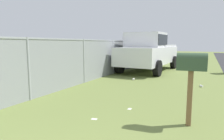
{
  "coord_description": "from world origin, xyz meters",
  "views": [
    {
      "loc": [
        -0.3,
        -1.29,
        1.55
      ],
      "look_at": [
        4.35,
        0.92,
        0.86
      ],
      "focal_mm": 32.32,
      "sensor_mm": 36.0,
      "label": 1
    }
  ],
  "objects": [
    {
      "name": "litter_wrapper_midfield_a",
      "position": [
        4.02,
        0.31,
        0.0
      ],
      "size": [
        0.12,
        0.08,
        0.01
      ],
      "primitive_type": "cube",
      "rotation": [
        0.0,
        0.0,
        6.28
      ],
      "color": "silver",
      "rests_on": "ground"
    },
    {
      "name": "fence_section",
      "position": [
        7.58,
        3.03,
        0.92
      ],
      "size": [
        13.43,
        0.07,
        1.7
      ],
      "color": "#9EA3A8",
      "rests_on": "ground"
    },
    {
      "name": "litter_cup_midfield_b",
      "position": [
        7.36,
        -1.15,
        0.04
      ],
      "size": [
        0.12,
        0.13,
        0.08
      ],
      "primitive_type": "cylinder",
      "rotation": [
        0.0,
        1.57,
        4.1
      ],
      "color": "white",
      "rests_on": "ground"
    },
    {
      "name": "mailbox",
      "position": [
        3.61,
        -1.03,
        1.1
      ],
      "size": [
        0.25,
        0.54,
        1.37
      ],
      "rotation": [
        0.0,
        0.0,
        0.1
      ],
      "color": "brown",
      "rests_on": "ground"
    },
    {
      "name": "litter_cup_by_mailbox",
      "position": [
        7.62,
        1.48,
        0.04
      ],
      "size": [
        0.1,
        0.08,
        0.08
      ],
      "primitive_type": "cylinder",
      "rotation": [
        0.0,
        1.57,
        0.01
      ],
      "color": "white",
      "rests_on": "ground"
    },
    {
      "name": "litter_wrapper_near_hydrant",
      "position": [
        3.11,
        0.74,
        0.0
      ],
      "size": [
        0.11,
        0.14,
        0.01
      ],
      "primitive_type": "cube",
      "rotation": [
        0.0,
        0.0,
        1.79
      ],
      "color": "silver",
      "rests_on": "ground"
    },
    {
      "name": "pickup_truck",
      "position": [
        10.59,
        1.68,
        1.1
      ],
      "size": [
        5.23,
        2.51,
        2.09
      ],
      "rotation": [
        0.0,
        0.0,
        3.08
      ],
      "color": "silver",
      "rests_on": "ground"
    }
  ]
}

